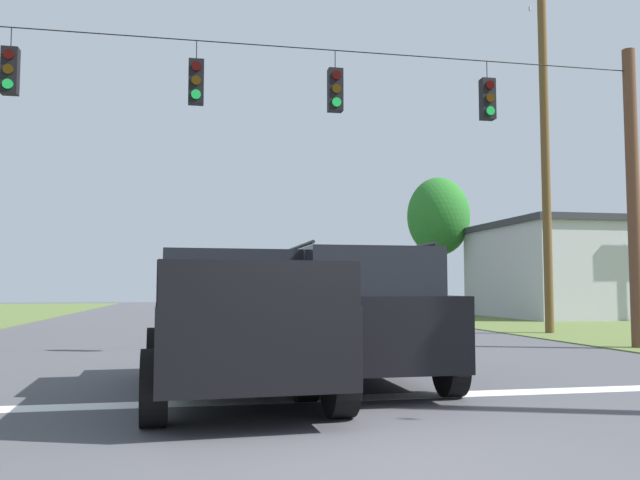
{
  "coord_description": "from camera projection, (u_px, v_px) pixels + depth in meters",
  "views": [
    {
      "loc": [
        -1.54,
        -5.45,
        1.44
      ],
      "look_at": [
        0.84,
        6.74,
        2.34
      ],
      "focal_mm": 36.61,
      "sensor_mm": 36.0,
      "label": 1
    }
  ],
  "objects": [
    {
      "name": "tree_roadside_right",
      "position": [
        438.0,
        217.0,
        35.47
      ],
      "size": [
        3.39,
        3.39,
        7.42
      ],
      "color": "brown",
      "rests_on": "ground"
    },
    {
      "name": "roadside_store",
      "position": [
        619.0,
        270.0,
        31.97
      ],
      "size": [
        13.09,
        9.18,
        5.88
      ],
      "color": "#B2B2B7",
      "rests_on": "ground"
    },
    {
      "name": "overhead_signal_span",
      "position": [
        262.0,
        165.0,
        13.88
      ],
      "size": [
        18.1,
        0.31,
        7.19
      ],
      "color": "brown",
      "rests_on": "ground"
    },
    {
      "name": "lane_dash_1",
      "position": [
        241.0,
        332.0,
        20.92
      ],
      "size": [
        2.5,
        0.15,
        0.01
      ],
      "primitive_type": "cube",
      "rotation": [
        0.0,
        0.0,
        1.57
      ],
      "color": "white",
      "rests_on": "ground"
    },
    {
      "name": "distant_car_crossing_white",
      "position": [
        267.0,
        308.0,
        20.61
      ],
      "size": [
        2.18,
        4.38,
        1.52
      ],
      "color": "silver",
      "rests_on": "ground"
    },
    {
      "name": "stop_bar_stripe",
      "position": [
        313.0,
        399.0,
        8.38
      ],
      "size": [
        15.18,
        0.45,
        0.01
      ],
      "primitive_type": "cube",
      "color": "white",
      "rests_on": "ground"
    },
    {
      "name": "lane_dash_2",
      "position": [
        227.0,
        319.0,
        29.39
      ],
      "size": [
        2.5,
        0.15,
        0.01
      ],
      "primitive_type": "cube",
      "rotation": [
        0.0,
        0.0,
        1.57
      ],
      "color": "white",
      "rests_on": "ground"
    },
    {
      "name": "lane_dash_3",
      "position": [
        222.0,
        315.0,
        34.19
      ],
      "size": [
        2.5,
        0.15,
        0.01
      ],
      "primitive_type": "cube",
      "rotation": [
        0.0,
        0.0,
        1.57
      ],
      "color": "white",
      "rests_on": "ground"
    },
    {
      "name": "utility_pole_mid_right",
      "position": [
        545.0,
        153.0,
        20.58
      ],
      "size": [
        0.27,
        1.57,
        11.5
      ],
      "color": "brown",
      "rests_on": "ground"
    },
    {
      "name": "lane_dash_0",
      "position": [
        263.0,
        353.0,
        14.25
      ],
      "size": [
        2.5,
        0.15,
        0.01
      ],
      "primitive_type": "cube",
      "rotation": [
        0.0,
        0.0,
        1.57
      ],
      "color": "white",
      "rests_on": "ground"
    },
    {
      "name": "pickup_truck",
      "position": [
        231.0,
        322.0,
        8.9
      ],
      "size": [
        2.5,
        5.49,
        1.95
      ],
      "color": "black",
      "rests_on": "ground"
    },
    {
      "name": "ground_plane",
      "position": [
        375.0,
        457.0,
        5.52
      ],
      "size": [
        120.0,
        120.0,
        0.0
      ],
      "primitive_type": "plane",
      "color": "#47474C"
    },
    {
      "name": "lane_dash_4",
      "position": [
        216.0,
        309.0,
        44.13
      ],
      "size": [
        2.5,
        0.15,
        0.01
      ],
      "primitive_type": "cube",
      "rotation": [
        0.0,
        0.0,
        1.57
      ],
      "color": "white",
      "rests_on": "ground"
    },
    {
      "name": "suv_black",
      "position": [
        350.0,
        312.0,
        10.01
      ],
      "size": [
        2.24,
        4.81,
        2.05
      ],
      "color": "black",
      "rests_on": "ground"
    }
  ]
}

